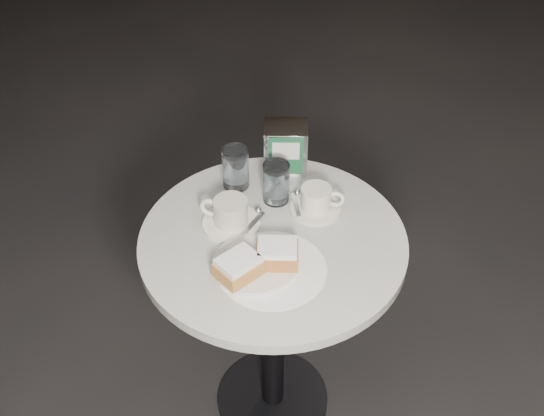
% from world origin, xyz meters
% --- Properties ---
extents(ground, '(7.00, 7.00, 0.00)m').
position_xyz_m(ground, '(0.00, 0.00, 0.00)').
color(ground, black).
rests_on(ground, ground).
extents(cafe_table, '(0.70, 0.70, 0.74)m').
position_xyz_m(cafe_table, '(0.00, 0.00, 0.55)').
color(cafe_table, black).
rests_on(cafe_table, ground).
extents(sugar_spill, '(0.35, 0.35, 0.00)m').
position_xyz_m(sugar_spill, '(-0.01, -0.11, 0.75)').
color(sugar_spill, white).
rests_on(sugar_spill, cafe_table).
extents(beignet_plate, '(0.26, 0.26, 0.07)m').
position_xyz_m(beignet_plate, '(-0.05, -0.11, 0.77)').
color(beignet_plate, silver).
rests_on(beignet_plate, cafe_table).
extents(coffee_cup_left, '(0.20, 0.20, 0.08)m').
position_xyz_m(coffee_cup_left, '(-0.11, 0.06, 0.78)').
color(coffee_cup_left, white).
rests_on(coffee_cup_left, cafe_table).
extents(coffee_cup_right, '(0.17, 0.17, 0.07)m').
position_xyz_m(coffee_cup_right, '(0.13, 0.10, 0.78)').
color(coffee_cup_right, silver).
rests_on(coffee_cup_right, cafe_table).
extents(water_glass_left, '(0.08, 0.08, 0.12)m').
position_xyz_m(water_glass_left, '(-0.08, 0.23, 0.80)').
color(water_glass_left, white).
rests_on(water_glass_left, cafe_table).
extents(water_glass_right, '(0.08, 0.08, 0.12)m').
position_xyz_m(water_glass_right, '(0.03, 0.15, 0.80)').
color(water_glass_right, silver).
rests_on(water_glass_right, cafe_table).
extents(napkin_dispenser, '(0.13, 0.12, 0.14)m').
position_xyz_m(napkin_dispenser, '(0.07, 0.30, 0.82)').
color(napkin_dispenser, silver).
rests_on(napkin_dispenser, cafe_table).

